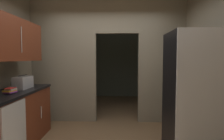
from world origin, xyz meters
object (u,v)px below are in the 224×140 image
Objects in this scene: refrigerator at (194,97)px; dishwasher at (15,135)px; boombox at (23,83)px; book_stack at (10,91)px.

refrigerator reaches higher than dishwasher.
boombox is (-2.73, 0.50, 0.12)m from refrigerator.
refrigerator is at bearing -10.42° from boombox.
book_stack is at bearing 125.86° from dishwasher.
boombox is 2.17× the size of book_stack.
boombox is at bearing 169.58° from refrigerator.
refrigerator reaches higher than boombox.
dishwasher is (-2.45, -0.27, -0.48)m from refrigerator.
dishwasher is 1.01m from boombox.
book_stack is (-2.68, 0.05, 0.06)m from refrigerator.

